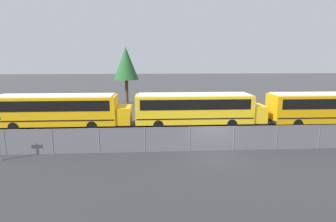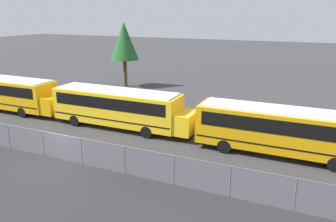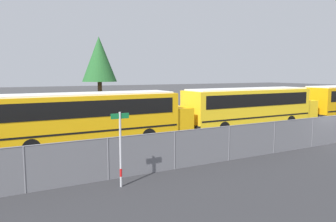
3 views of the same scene
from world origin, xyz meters
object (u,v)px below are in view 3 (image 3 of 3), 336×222
at_px(school_bus_3, 251,105).
at_px(tree_0, 99,60).
at_px(street_sign, 120,147).
at_px(school_bus_2, 93,114).

bearing_deg(school_bus_3, tree_0, 119.50).
distance_m(street_sign, tree_0, 22.48).
bearing_deg(school_bus_3, street_sign, -150.43).
distance_m(school_bus_2, street_sign, 7.74).
bearing_deg(tree_0, school_bus_2, -108.81).
relative_size(school_bus_2, tree_0, 1.52).
relative_size(school_bus_2, school_bus_3, 1.00).
bearing_deg(school_bus_2, street_sign, -98.73).
bearing_deg(tree_0, school_bus_3, -60.50).
distance_m(school_bus_3, tree_0, 16.11).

